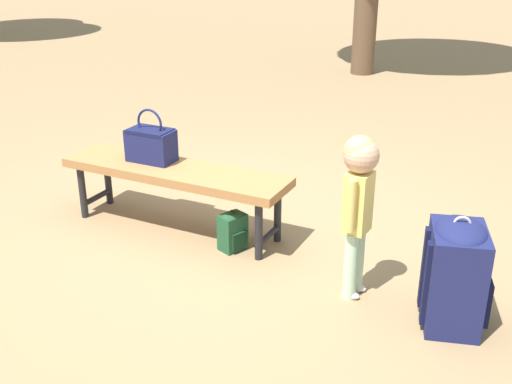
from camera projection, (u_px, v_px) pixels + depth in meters
name	position (u px, v px, depth m)	size (l,w,h in m)	color
ground_plane	(226.00, 234.00, 4.24)	(40.00, 40.00, 0.00)	#8C704C
park_bench	(175.00, 175.00, 4.17)	(1.65, 0.84, 0.45)	#9E6B3D
handbag	(151.00, 143.00, 4.22)	(0.36, 0.27, 0.37)	#191E4C
child_standing	(358.00, 192.00, 3.30)	(0.19, 0.25, 0.94)	#B2D8B2
backpack_large	(456.00, 271.00, 3.16)	(0.43, 0.45, 0.62)	#191E4C
backpack_small	(233.00, 230.00, 3.98)	(0.16, 0.18, 0.28)	#1E4C2D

